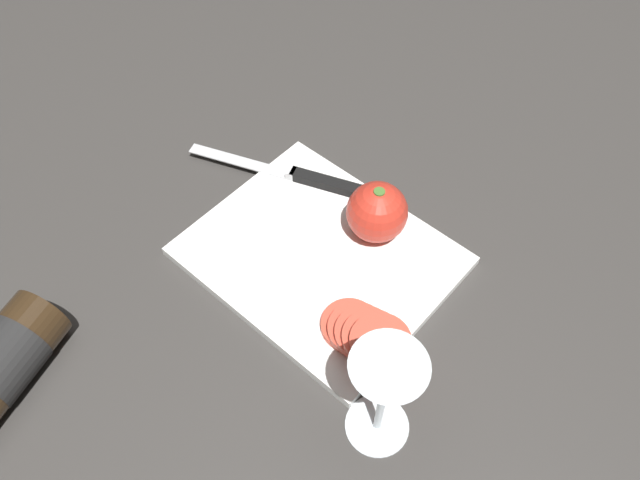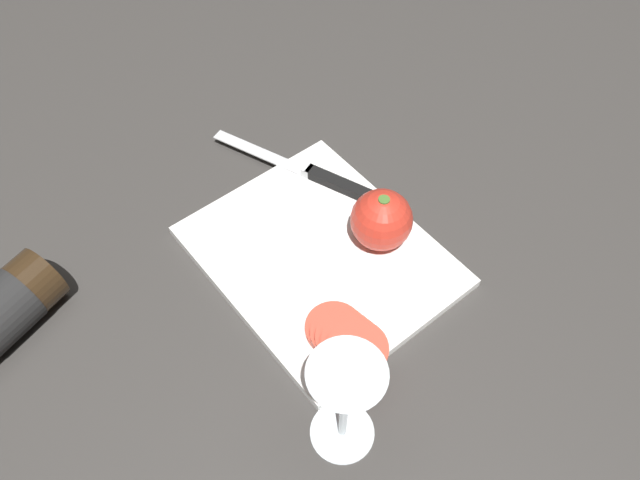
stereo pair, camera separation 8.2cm
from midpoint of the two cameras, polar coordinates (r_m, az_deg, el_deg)
ground_plane at (r=0.84m, az=-0.15°, el=-3.21°), size 3.00×3.00×0.00m
cutting_board at (r=0.85m, az=-2.76°, el=-1.66°), size 0.34×0.28×0.01m
wine_glass at (r=0.64m, az=2.27°, el=-13.43°), size 0.08×0.08×0.16m
whole_tomato at (r=0.83m, az=2.44°, el=2.39°), size 0.08×0.08×0.08m
knife at (r=0.92m, az=-3.33°, el=5.41°), size 0.27×0.12×0.01m
tomato_slice_stack_near at (r=0.75m, az=0.95°, el=-8.72°), size 0.13×0.08×0.05m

